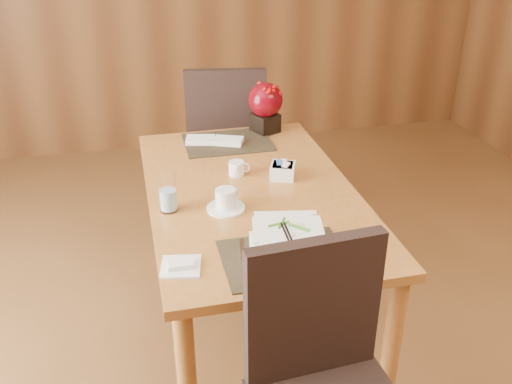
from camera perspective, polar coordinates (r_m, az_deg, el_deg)
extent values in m
cube|color=#AF6F30|center=(2.52, -0.49, -0.17)|extent=(0.90, 1.50, 0.04)
cylinder|color=#AF6F30|center=(3.26, -9.88, -1.23)|extent=(0.07, 0.07, 0.71)
cylinder|color=#AF6F30|center=(2.32, 13.33, -15.23)|extent=(0.07, 0.07, 0.71)
cylinder|color=#AF6F30|center=(3.37, 3.40, 0.22)|extent=(0.07, 0.07, 0.71)
cube|color=black|center=(2.05, 2.94, -6.58)|extent=(0.45, 0.33, 0.01)
cube|color=black|center=(3.00, -2.83, 4.99)|extent=(0.45, 0.33, 0.01)
cube|color=white|center=(2.07, 3.14, -6.09)|extent=(0.32, 0.32, 0.01)
cube|color=white|center=(2.05, 3.18, -4.88)|extent=(0.23, 0.23, 0.09)
cylinder|color=tan|center=(2.04, 3.18, -4.83)|extent=(0.18, 0.18, 0.08)
cylinder|color=white|center=(2.36, -3.04, -1.61)|extent=(0.16, 0.16, 0.01)
cylinder|color=white|center=(2.34, -3.06, -0.64)|extent=(0.11, 0.11, 0.08)
cylinder|color=black|center=(2.32, -3.08, 0.11)|extent=(0.08, 0.08, 0.01)
cylinder|color=white|center=(2.34, -8.83, 0.05)|extent=(0.08, 0.08, 0.17)
cube|color=white|center=(2.61, 2.69, 2.13)|extent=(0.14, 0.14, 0.07)
cube|color=black|center=(3.13, 0.93, 6.94)|extent=(0.16, 0.16, 0.10)
sphere|color=maroon|center=(3.08, 0.95, 9.19)|extent=(0.19, 0.19, 0.19)
cube|color=white|center=(2.02, -7.53, -7.41)|extent=(0.16, 0.16, 0.01)
cube|color=black|center=(1.84, 5.75, -11.52)|extent=(0.45, 0.08, 0.51)
cube|color=black|center=(3.64, -2.98, 4.58)|extent=(0.56, 0.56, 0.06)
cube|color=black|center=(3.32, -3.01, 7.77)|extent=(0.47, 0.13, 0.53)
cylinder|color=black|center=(3.93, -0.04, 2.34)|extent=(0.04, 0.04, 0.45)
cylinder|color=black|center=(3.58, 0.40, -0.39)|extent=(0.04, 0.04, 0.45)
cylinder|color=black|center=(3.93, -5.88, 2.16)|extent=(0.04, 0.04, 0.45)
cylinder|color=black|center=(3.57, -6.01, -0.60)|extent=(0.04, 0.04, 0.45)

